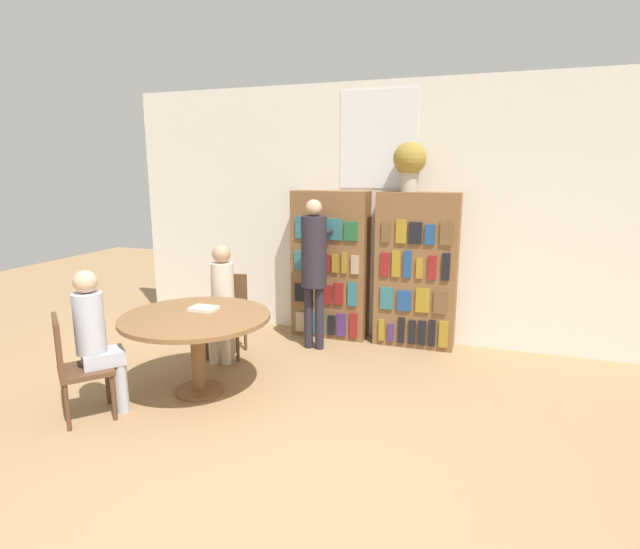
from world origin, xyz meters
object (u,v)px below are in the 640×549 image
(flower_vase, at_px, (410,161))
(librarian_standing, at_px, (314,260))
(bookshelf_left, at_px, (330,265))
(bookshelf_right, at_px, (416,271))
(seated_reader_left, at_px, (222,296))
(seated_reader_right, at_px, (97,335))
(chair_left_side, at_px, (227,311))
(chair_near_camera, at_px, (74,363))
(reading_table, at_px, (196,326))

(flower_vase, relative_size, librarian_standing, 0.32)
(bookshelf_left, height_order, bookshelf_right, same)
(seated_reader_left, bearing_deg, librarian_standing, -155.72)
(bookshelf_left, relative_size, seated_reader_right, 1.43)
(chair_left_side, distance_m, seated_reader_left, 0.28)
(chair_left_side, bearing_deg, chair_near_camera, 63.00)
(reading_table, xyz_separation_m, seated_reader_left, (-0.20, 0.80, 0.07))
(flower_vase, relative_size, chair_near_camera, 0.62)
(bookshelf_left, xyz_separation_m, bookshelf_right, (1.03, 0.00, 0.00))
(bookshelf_left, relative_size, bookshelf_right, 1.00)
(flower_vase, distance_m, seated_reader_right, 3.59)
(bookshelf_left, relative_size, chair_left_side, 2.01)
(reading_table, bearing_deg, bookshelf_right, 49.23)
(bookshelf_left, bearing_deg, reading_table, -108.23)
(chair_left_side, xyz_separation_m, librarian_standing, (0.85, 0.46, 0.54))
(chair_near_camera, relative_size, seated_reader_left, 0.71)
(chair_left_side, bearing_deg, librarian_standing, -165.63)
(chair_near_camera, bearing_deg, seated_reader_right, 90.00)
(bookshelf_left, distance_m, chair_left_side, 1.36)
(flower_vase, height_order, chair_near_camera, flower_vase)
(bookshelf_right, height_order, seated_reader_right, bookshelf_right)
(seated_reader_left, relative_size, seated_reader_right, 1.01)
(bookshelf_left, relative_size, librarian_standing, 1.04)
(chair_near_camera, relative_size, librarian_standing, 0.52)
(bookshelf_left, relative_size, seated_reader_left, 1.42)
(flower_vase, bearing_deg, reading_table, -128.58)
(chair_near_camera, relative_size, chair_left_side, 1.00)
(chair_left_side, height_order, seated_reader_right, seated_reader_right)
(chair_left_side, bearing_deg, flower_vase, -165.61)
(seated_reader_right, bearing_deg, chair_near_camera, -90.00)
(bookshelf_left, distance_m, seated_reader_left, 1.42)
(bookshelf_left, height_order, reading_table, bookshelf_left)
(chair_near_camera, height_order, librarian_standing, librarian_standing)
(flower_vase, xyz_separation_m, chair_left_side, (-1.79, -0.96, -1.61))
(bookshelf_left, xyz_separation_m, flower_vase, (0.91, 0.00, 1.22))
(seated_reader_left, relative_size, librarian_standing, 0.73)
(chair_near_camera, bearing_deg, bookshelf_right, 89.51)
(reading_table, relative_size, seated_reader_right, 1.08)
(bookshelf_right, xyz_separation_m, chair_near_camera, (-2.32, -2.71, -0.39))
(bookshelf_right, xyz_separation_m, flower_vase, (-0.12, 0.00, 1.22))
(flower_vase, xyz_separation_m, seated_reader_left, (-1.75, -1.14, -1.40))
(bookshelf_right, relative_size, chair_left_side, 2.01)
(chair_left_side, relative_size, seated_reader_right, 0.71)
(chair_left_side, relative_size, seated_reader_left, 0.71)
(seated_reader_left, bearing_deg, bookshelf_right, -162.57)
(seated_reader_right, bearing_deg, reading_table, 90.00)
(chair_left_side, distance_m, librarian_standing, 1.11)
(reading_table, bearing_deg, flower_vase, 51.42)
(seated_reader_left, bearing_deg, chair_near_camera, 60.08)
(reading_table, xyz_separation_m, librarian_standing, (0.61, 1.44, 0.40))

